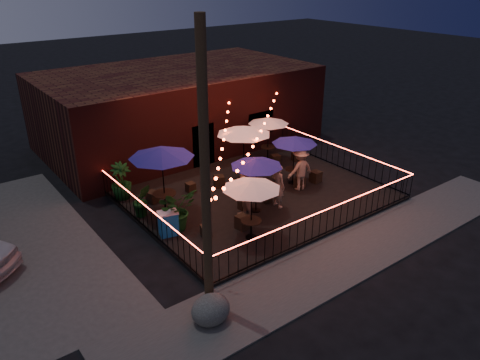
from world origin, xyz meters
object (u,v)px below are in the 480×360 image
Objects in this scene: cafe_table_2 at (257,163)px; cafe_table_3 at (244,131)px; cafe_table_0 at (252,185)px; cafe_table_5 at (268,121)px; cooler at (168,223)px; cafe_table_1 at (161,153)px; cafe_table_4 at (295,141)px; utility_pole at (205,180)px; boulder at (211,310)px.

cafe_table_3 is (1.28, 2.46, 0.36)m from cafe_table_2.
cafe_table_3 is at bearing 55.85° from cafe_table_0.
cafe_table_5 reaches higher than cooler.
cooler is (-3.61, 0.46, -1.56)m from cafe_table_2.
cafe_table_1 reaches higher than cafe_table_4.
cooler is at bearing 172.70° from cafe_table_2.
cafe_table_0 is at bearing -124.15° from cafe_table_3.
utility_pole is 3.01× the size of cafe_table_0.
cafe_table_1 is 4.21m from cafe_table_3.
utility_pole is at bearing -106.24° from cafe_table_1.
cafe_table_4 is at bearing -107.77° from cafe_table_5.
cafe_table_1 is 7.00m from cafe_table_5.
cafe_table_0 is 1.18× the size of cafe_table_5.
utility_pole is at bearing -89.17° from cooler.
cafe_table_1 is at bearing 78.91° from cooler.
utility_pole is 3.66m from boulder.
cafe_table_3 is (5.79, 5.98, -1.47)m from utility_pole.
cafe_table_2 is 2.80m from cafe_table_3.
cafe_table_5 is 2.26× the size of boulder.
cafe_table_0 is 0.86× the size of cafe_table_1.
cafe_table_2 is 5.42m from cafe_table_5.
cafe_table_5 is 11.84m from boulder.
cafe_table_4 is at bearing -40.53° from cafe_table_3.
utility_pole is 5.91m from cafe_table_1.
cafe_table_4 is 2.17× the size of boulder.
cafe_table_1 is 6.73m from boulder.
cafe_table_1 reaches higher than cafe_table_5.
cafe_table_2 is at bearing 37.91° from utility_pole.
cafe_table_3 reaches higher than cafe_table_5.
cafe_table_2 is 0.78× the size of cafe_table_3.
boulder is at bearing -142.98° from cafe_table_0.
cafe_table_2 is at bearing -160.31° from cafe_table_4.
cafe_table_2 is 3.96m from cooler.
cafe_table_3 is 2.98× the size of boulder.
cafe_table_4 is (2.93, 1.05, -0.05)m from cafe_table_2.
cafe_table_4 is at bearing 33.33° from boulder.
cafe_table_4 is at bearing 30.15° from cafe_table_0.
cafe_table_5 is 2.47× the size of cooler.
utility_pole is at bearing -148.49° from cafe_table_4.
cafe_table_1 is 1.34× the size of cafe_table_2.
cafe_table_0 is 1.23× the size of cafe_table_4.
cafe_table_2 is at bearing -117.39° from cafe_table_3.
cafe_table_1 is (-1.52, 3.46, 0.44)m from cafe_table_0.
cafe_table_4 is (4.32, 2.51, -0.06)m from cafe_table_0.
cafe_table_5 is at bearing 45.49° from cafe_table_0.
cafe_table_2 reaches higher than cafe_table_4.
cafe_table_3 is 1.37× the size of cafe_table_4.
boulder is at bearing -120.07° from utility_pole.
boulder is (-1.21, -4.51, -0.22)m from cooler.
utility_pole is at bearing -146.69° from cafe_table_0.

